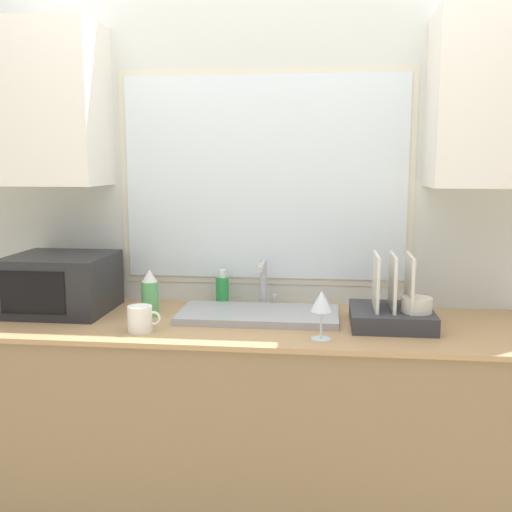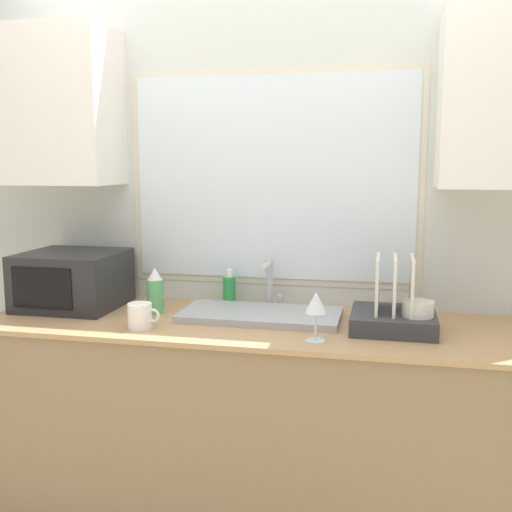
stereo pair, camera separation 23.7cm
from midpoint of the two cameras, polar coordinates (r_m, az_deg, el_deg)
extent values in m
cube|color=#8C7251|center=(2.64, -2.70, -16.29)|extent=(2.24, 0.67, 0.91)
cube|color=tan|center=(2.48, -2.78, -6.53)|extent=(2.27, 0.70, 0.02)
cube|color=silver|center=(2.77, -1.60, 3.08)|extent=(6.00, 0.06, 2.60)
cube|color=beige|center=(2.72, -1.71, 7.38)|extent=(1.34, 0.01, 0.97)
cube|color=silver|center=(2.72, -1.72, 7.38)|extent=(1.28, 0.01, 0.91)
cube|color=white|center=(2.91, -22.89, 13.08)|extent=(0.62, 0.32, 0.69)
cube|color=white|center=(2.62, 20.81, 13.75)|extent=(0.62, 0.32, 0.69)
cube|color=#9EA0A5|center=(2.53, -2.45, -5.64)|extent=(0.67, 0.33, 0.03)
cylinder|color=#B7B7BC|center=(2.70, -1.81, -2.66)|extent=(0.03, 0.03, 0.22)
cylinder|color=#B7B7BC|center=(2.59, -2.10, -1.02)|extent=(0.03, 0.18, 0.03)
cylinder|color=#B7B7BC|center=(2.71, -0.75, -4.34)|extent=(0.02, 0.02, 0.06)
cube|color=#232326|center=(2.80, -20.39, -2.47)|extent=(0.43, 0.40, 0.25)
cube|color=black|center=(2.64, -22.99, -3.28)|extent=(0.28, 0.01, 0.18)
cube|color=#333338|center=(2.45, 10.08, -5.79)|extent=(0.33, 0.33, 0.07)
cube|color=silver|center=(2.41, 8.63, -2.43)|extent=(0.01, 0.22, 0.22)
cube|color=silver|center=(2.42, 10.17, -2.46)|extent=(0.01, 0.22, 0.22)
cube|color=silver|center=(2.42, 11.71, -2.48)|extent=(0.01, 0.22, 0.22)
cylinder|color=silver|center=(2.39, 12.33, -4.60)|extent=(0.12, 0.12, 0.06)
cylinder|color=#59B266|center=(2.61, -12.64, -4.03)|extent=(0.07, 0.07, 0.15)
cone|color=silver|center=(2.59, -12.72, -1.85)|extent=(0.07, 0.07, 0.05)
cylinder|color=#268C3F|center=(2.74, -5.71, -3.45)|extent=(0.06, 0.06, 0.14)
cylinder|color=white|center=(2.72, -5.74, -1.69)|extent=(0.03, 0.03, 0.04)
cylinder|color=white|center=(2.39, -13.82, -5.87)|extent=(0.10, 0.10, 0.10)
torus|color=white|center=(2.37, -12.56, -5.82)|extent=(0.05, 0.01, 0.05)
cylinder|color=silver|center=(2.24, 3.18, -7.93)|extent=(0.08, 0.08, 0.00)
cylinder|color=silver|center=(2.22, 3.19, -6.60)|extent=(0.01, 0.01, 0.10)
cone|color=silver|center=(2.20, 3.21, -4.33)|extent=(0.08, 0.08, 0.08)
camera|label=1|loc=(0.12, -92.84, -0.44)|focal=42.00mm
camera|label=2|loc=(0.12, 87.16, 0.44)|focal=42.00mm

